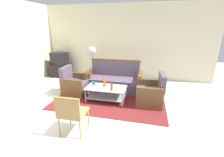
# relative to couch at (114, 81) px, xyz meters

# --- Properties ---
(ground_plane) EXTENTS (14.00, 14.00, 0.00)m
(ground_plane) POSITION_rel_couch_xyz_m (0.14, -1.64, -0.32)
(ground_plane) COLOR white
(wall_back) EXTENTS (6.52, 0.12, 2.80)m
(wall_back) POSITION_rel_couch_xyz_m (0.14, 1.42, 1.08)
(wall_back) COLOR beige
(wall_back) RESTS_ON ground
(rug) EXTENTS (3.06, 2.10, 0.01)m
(rug) POSITION_rel_couch_xyz_m (0.05, -0.65, -0.31)
(rug) COLOR maroon
(rug) RESTS_ON ground
(couch) EXTENTS (1.80, 0.74, 0.96)m
(couch) POSITION_rel_couch_xyz_m (0.00, 0.00, 0.00)
(couch) COLOR #5B4C60
(couch) RESTS_ON rug
(armchair_left) EXTENTS (0.70, 0.76, 0.85)m
(armchair_left) POSITION_rel_couch_xyz_m (-1.07, -0.60, -0.03)
(armchair_left) COLOR #5B4C60
(armchair_left) RESTS_ON rug
(armchair_right) EXTENTS (0.74, 0.79, 0.85)m
(armchair_right) POSITION_rel_couch_xyz_m (1.16, -0.73, -0.03)
(armchair_right) COLOR #5B4C60
(armchair_right) RESTS_ON rug
(coffee_table) EXTENTS (1.10, 0.60, 0.40)m
(coffee_table) POSITION_rel_couch_xyz_m (-0.02, -0.84, -0.04)
(coffee_table) COLOR silver
(coffee_table) RESTS_ON rug
(bottle_brown) EXTENTS (0.07, 0.07, 0.24)m
(bottle_brown) POSITION_rel_couch_xyz_m (0.17, -1.00, 0.19)
(bottle_brown) COLOR brown
(bottle_brown) RESTS_ON coffee_table
(bottle_orange) EXTENTS (0.08, 0.08, 0.32)m
(bottle_orange) POSITION_rel_couch_xyz_m (-0.09, -0.77, 0.22)
(bottle_orange) COLOR #D85919
(bottle_orange) RESTS_ON coffee_table
(cup) EXTENTS (0.08, 0.08, 0.10)m
(cup) POSITION_rel_couch_xyz_m (-0.42, -0.73, 0.14)
(cup) COLOR #2659A5
(cup) RESTS_ON coffee_table
(tv_stand) EXTENTS (0.80, 0.50, 0.52)m
(tv_stand) POSITION_rel_couch_xyz_m (-2.47, 0.91, -0.06)
(tv_stand) COLOR black
(tv_stand) RESTS_ON ground
(television) EXTENTS (0.68, 0.56, 0.48)m
(television) POSITION_rel_couch_xyz_m (-2.47, 0.91, 0.44)
(television) COLOR black
(television) RESTS_ON tv_stand
(pedestal_fan) EXTENTS (0.36, 0.36, 1.27)m
(pedestal_fan) POSITION_rel_couch_xyz_m (-1.09, 0.96, 0.70)
(pedestal_fan) COLOR #2D2D33
(pedestal_fan) RESTS_ON ground
(wicker_chair) EXTENTS (0.49, 0.49, 0.84)m
(wicker_chair) POSITION_rel_couch_xyz_m (-0.29, -2.35, 0.18)
(wicker_chair) COLOR #AD844C
(wicker_chair) RESTS_ON ground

